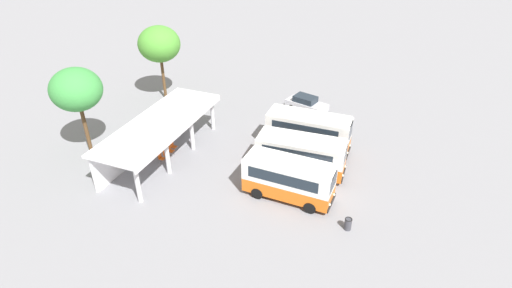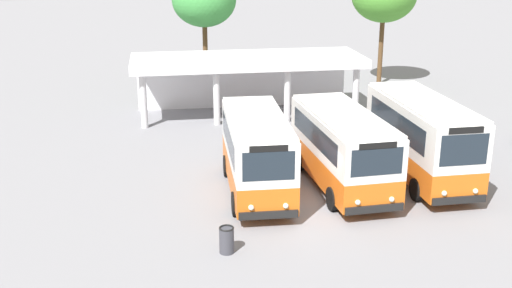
# 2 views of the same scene
# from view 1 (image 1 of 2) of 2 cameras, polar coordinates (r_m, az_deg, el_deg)

# --- Properties ---
(ground_plane) EXTENTS (180.00, 180.00, 0.00)m
(ground_plane) POSITION_cam_1_polar(r_m,az_deg,el_deg) (32.10, 8.92, -5.66)
(ground_plane) COLOR gray
(city_bus_nearest_orange) EXTENTS (2.49, 6.70, 3.19)m
(city_bus_nearest_orange) POSITION_cam_1_polar(r_m,az_deg,el_deg) (29.54, 4.63, -4.77)
(city_bus_nearest_orange) COLOR black
(city_bus_nearest_orange) RESTS_ON ground
(city_bus_second_in_row) EXTENTS (2.75, 7.17, 3.12)m
(city_bus_second_in_row) POSITION_cam_1_polar(r_m,az_deg,el_deg) (32.37, 6.34, -1.35)
(city_bus_second_in_row) COLOR black
(city_bus_second_in_row) RESTS_ON ground
(city_bus_middle_cream) EXTENTS (2.43, 7.30, 3.43)m
(city_bus_middle_cream) POSITION_cam_1_polar(r_m,az_deg,el_deg) (35.29, 7.38, 1.85)
(city_bus_middle_cream) COLOR black
(city_bus_middle_cream) RESTS_ON ground
(parked_car_flank) EXTENTS (2.81, 4.62, 1.62)m
(parked_car_flank) POSITION_cam_1_polar(r_m,az_deg,el_deg) (42.53, 7.09, 5.66)
(parked_car_flank) COLOR black
(parked_car_flank) RESTS_ON ground
(terminal_canopy) EXTENTS (13.00, 4.57, 3.40)m
(terminal_canopy) POSITION_cam_1_polar(r_m,az_deg,el_deg) (34.91, -13.94, 2.02)
(terminal_canopy) COLOR silver
(terminal_canopy) RESTS_ON ground
(waiting_chair_end_by_column) EXTENTS (0.45, 0.45, 0.86)m
(waiting_chair_end_by_column) POSITION_cam_1_polar(r_m,az_deg,el_deg) (34.80, -13.21, -1.88)
(waiting_chair_end_by_column) COLOR slate
(waiting_chair_end_by_column) RESTS_ON ground
(waiting_chair_second_from_end) EXTENTS (0.45, 0.45, 0.86)m
(waiting_chair_second_from_end) POSITION_cam_1_polar(r_m,az_deg,el_deg) (35.22, -12.56, -1.36)
(waiting_chair_second_from_end) COLOR slate
(waiting_chair_second_from_end) RESTS_ON ground
(waiting_chair_middle_seat) EXTENTS (0.45, 0.45, 0.86)m
(waiting_chair_middle_seat) POSITION_cam_1_polar(r_m,az_deg,el_deg) (35.65, -11.96, -0.84)
(waiting_chair_middle_seat) COLOR slate
(waiting_chair_middle_seat) RESTS_ON ground
(waiting_chair_fourth_seat) EXTENTS (0.45, 0.45, 0.86)m
(waiting_chair_fourth_seat) POSITION_cam_1_polar(r_m,az_deg,el_deg) (36.17, -11.56, -0.29)
(waiting_chair_fourth_seat) COLOR slate
(waiting_chair_fourth_seat) RESTS_ON ground
(roadside_tree_behind_canopy) EXTENTS (4.12, 4.12, 7.74)m
(roadside_tree_behind_canopy) POSITION_cam_1_polar(r_m,az_deg,el_deg) (35.73, -23.96, 6.99)
(roadside_tree_behind_canopy) COLOR brown
(roadside_tree_behind_canopy) RESTS_ON ground
(roadside_tree_east_of_canopy) EXTENTS (4.37, 4.37, 8.00)m
(roadside_tree_east_of_canopy) POSITION_cam_1_polar(r_m,az_deg,el_deg) (44.34, -13.46, 13.49)
(roadside_tree_east_of_canopy) COLOR brown
(roadside_tree_east_of_canopy) RESTS_ON ground
(litter_bin_apron) EXTENTS (0.49, 0.49, 0.90)m
(litter_bin_apron) POSITION_cam_1_polar(r_m,az_deg,el_deg) (28.31, 12.81, -10.89)
(litter_bin_apron) COLOR #3F3F47
(litter_bin_apron) RESTS_ON ground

